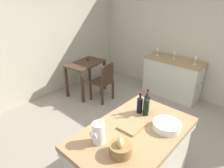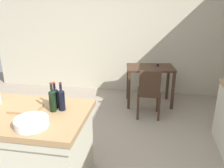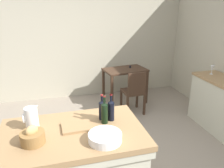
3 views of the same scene
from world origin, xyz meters
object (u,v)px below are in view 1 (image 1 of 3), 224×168
Objects in this scene: wooden_chair at (103,81)px; wine_glass_left at (174,54)px; pitcher at (98,133)px; wine_bottle_dark at (147,102)px; wine_bottle_green at (146,106)px; wine_glass_middle at (157,51)px; wine_bottle_amber at (140,104)px; island_table at (132,158)px; cutting_board at (132,126)px; wine_glass_far_left at (196,59)px; side_cabinet at (172,78)px; writing_desk at (86,68)px; wash_bowl at (167,125)px; bread_basket at (121,148)px.

wine_glass_left is (1.26, -0.99, 0.54)m from wooden_chair.
pitcher is 0.83m from wine_bottle_dark.
wine_glass_middle is (2.25, 1.16, 0.01)m from wine_bottle_green.
island_table is at bearing -153.70° from wine_bottle_amber.
wine_glass_left is (2.16, 0.69, 0.02)m from wine_bottle_dark.
wine_glass_far_left reaches higher than cutting_board.
wine_glass_far_left is 0.92m from wine_glass_middle.
pitcher is 0.91× the size of cutting_board.
side_cabinet is 3.11m from pitcher.
wine_bottle_green is (-0.99, -2.31, 0.36)m from writing_desk.
wooden_chair is 5.06× the size of wine_glass_far_left.
wine_glass_middle is at bearing 25.48° from island_table.
wine_glass_middle is (2.33, 1.49, 0.09)m from wash_bowl.
wash_bowl is at bearing -111.93° from writing_desk.
wine_glass_far_left is at bearing -59.36° from writing_desk.
wine_bottle_green is at bearing -152.76° from wine_glass_middle.
side_cabinet is 2.04m from writing_desk.
island_table is 0.60m from bread_basket.
wine_bottle_amber is 1.65× the size of wine_glass_far_left.
wine_bottle_amber is (-0.09, 0.05, -0.01)m from wine_bottle_dark.
wine_glass_left reaches higher than wash_bowl.
island_table is 1.11× the size of side_cabinet.
cutting_board is at bearing -163.83° from side_cabinet.
wine_bottle_dark reaches higher than island_table.
side_cabinet is 8.16× the size of wine_glass_middle.
pitcher is 1.54× the size of wine_glass_far_left.
wine_glass_middle is (2.61, 1.24, 0.54)m from island_table.
wine_glass_left is at bearing 17.63° from wine_bottle_dark.
cutting_board reaches higher than island_table.
island_table is 8.20× the size of wine_glass_far_left.
wash_bowl is 2.36m from wine_glass_far_left.
pitcher is (-1.73, -1.64, 0.51)m from wooden_chair.
side_cabinet is 1.61m from wooden_chair.
side_cabinet is at bearing -51.52° from writing_desk.
wine_bottle_dark is 1.75× the size of wine_glass_far_left.
pitcher is 0.79m from wash_bowl.
wash_bowl reaches higher than writing_desk.
writing_desk is 2.46m from wine_bottle_amber.
bread_basket is at bearing -158.52° from wine_bottle_amber.
wine_glass_far_left is 1.10× the size of wine_glass_middle.
wine_bottle_dark is at bearing 16.20° from bread_basket.
wash_bowl is at bearing -117.37° from wooden_chair.
side_cabinet is at bearing 16.17° from cutting_board.
pitcher is at bearing -179.45° from wine_bottle_amber.
side_cabinet is 2.70m from cutting_board.
wooden_chair is 4.91× the size of wine_glass_left.
wooden_chair is (1.35, 1.80, 0.01)m from island_table.
wash_bowl is at bearing -165.88° from wine_glass_far_left.
wine_bottle_green is (0.36, 0.08, 0.53)m from island_table.
cutting_board is at bearing -155.16° from wine_glass_middle.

